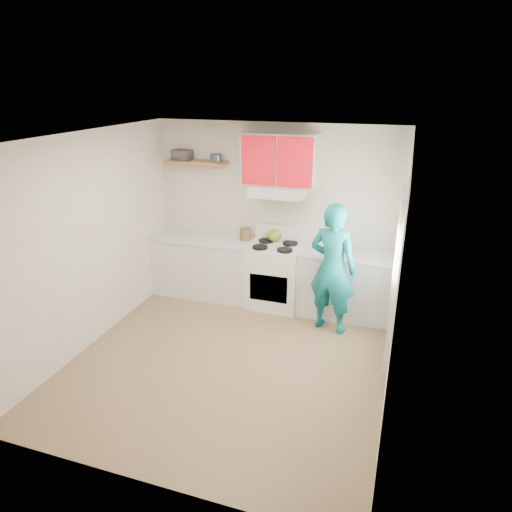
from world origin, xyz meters
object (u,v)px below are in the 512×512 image
(stove, at_px, (275,276))
(person, at_px, (333,268))
(crock, at_px, (245,235))
(tin, at_px, (216,158))
(kettle, at_px, (274,235))

(stove, xyz_separation_m, person, (0.90, -0.45, 0.41))
(stove, distance_m, crock, 0.74)
(person, bearing_deg, stove, -11.23)
(stove, bearing_deg, tin, 168.04)
(stove, xyz_separation_m, crock, (-0.49, 0.12, 0.54))
(tin, bearing_deg, stove, -11.96)
(tin, bearing_deg, kettle, 0.19)
(stove, bearing_deg, crock, 165.80)
(tin, distance_m, kettle, 1.39)
(stove, relative_size, crock, 4.57)
(stove, bearing_deg, kettle, 112.13)
(crock, xyz_separation_m, person, (1.39, -0.57, -0.13))
(stove, xyz_separation_m, kettle, (-0.08, 0.21, 0.55))
(kettle, bearing_deg, crock, -160.18)
(kettle, xyz_separation_m, crock, (-0.41, -0.08, -0.01))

